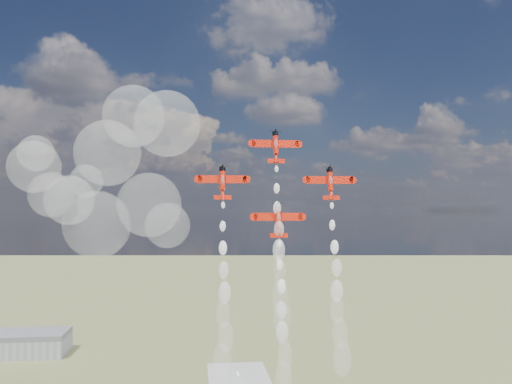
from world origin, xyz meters
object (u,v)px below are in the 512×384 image
at_px(plane_lead, 276,146).
at_px(plane_right, 330,183).
at_px(hangar, 22,343).
at_px(plane_left, 223,182).
at_px(plane_slot, 278,220).

distance_m(plane_lead, plane_right, 18.88).
relative_size(hangar, plane_lead, 3.65).
bearing_deg(plane_lead, plane_left, -171.23).
distance_m(plane_lead, plane_left, 18.88).
relative_size(hangar, plane_left, 3.65).
bearing_deg(hangar, plane_lead, -54.79).
xyz_separation_m(plane_lead, plane_right, (15.47, -2.38, -10.56)).
height_order(hangar, plane_right, plane_right).
xyz_separation_m(hangar, plane_lead, (121.18, -171.72, 94.52)).
bearing_deg(plane_slot, plane_right, 8.77).
height_order(plane_lead, plane_right, plane_lead).
bearing_deg(hangar, plane_left, -58.73).
bearing_deg(plane_lead, hangar, 125.21).
bearing_deg(plane_right, hangar, 128.13).
relative_size(plane_lead, plane_left, 1.00).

